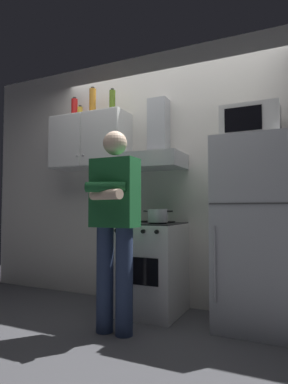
% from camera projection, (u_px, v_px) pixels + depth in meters
% --- Properties ---
extents(ground_plane, '(7.00, 7.00, 0.00)m').
position_uv_depth(ground_plane, '(144.00, 322.00, 2.90)').
color(ground_plane, '#4C4C51').
extents(back_wall_tiled, '(4.80, 0.10, 2.70)m').
position_uv_depth(back_wall_tiled, '(168.00, 176.00, 3.51)').
color(back_wall_tiled, silver).
rests_on(back_wall_tiled, ground_plane).
extents(upper_cabinet, '(0.90, 0.37, 0.60)m').
position_uv_depth(upper_cabinet, '(90.00, 142.00, 3.69)').
color(upper_cabinet, silver).
extents(stove_oven, '(0.60, 0.62, 0.87)m').
position_uv_depth(stove_oven, '(150.00, 267.00, 3.17)').
color(stove_oven, white).
rests_on(stove_oven, ground_plane).
extents(range_hood, '(0.60, 0.44, 0.75)m').
position_uv_depth(range_hood, '(155.00, 150.00, 3.34)').
color(range_hood, '#B7BABF').
extents(refrigerator, '(0.60, 0.62, 1.60)m').
position_uv_depth(refrigerator, '(252.00, 232.00, 2.79)').
color(refrigerator, silver).
rests_on(refrigerator, ground_plane).
extents(microwave, '(0.48, 0.37, 0.28)m').
position_uv_depth(microwave, '(251.00, 124.00, 2.85)').
color(microwave, silver).
rests_on(microwave, refrigerator).
extents(person_standing, '(0.38, 0.33, 1.64)m').
position_uv_depth(person_standing, '(114.00, 221.00, 2.67)').
color(person_standing, navy).
rests_on(person_standing, ground_plane).
extents(cooking_pot, '(0.29, 0.19, 0.12)m').
position_uv_depth(cooking_pot, '(158.00, 216.00, 3.03)').
color(cooking_pot, '#B7BABF').
rests_on(cooking_pot, stove_oven).
extents(bottle_olive_oil, '(0.07, 0.07, 0.26)m').
position_uv_depth(bottle_olive_oil, '(112.00, 101.00, 3.57)').
color(bottle_olive_oil, '#4C6B19').
rests_on(bottle_olive_oil, upper_cabinet).
extents(bottle_liquor_amber, '(0.07, 0.07, 0.31)m').
position_uv_depth(bottle_liquor_amber, '(93.00, 101.00, 3.66)').
color(bottle_liquor_amber, '#B7721E').
rests_on(bottle_liquor_amber, upper_cabinet).
extents(bottle_soda_red, '(0.07, 0.07, 0.25)m').
position_uv_depth(bottle_soda_red, '(74.00, 109.00, 3.85)').
color(bottle_soda_red, red).
rests_on(bottle_soda_red, upper_cabinet).
extents(bottle_spice_jar, '(0.06, 0.06, 0.13)m').
position_uv_depth(bottle_spice_jar, '(80.00, 111.00, 3.74)').
color(bottle_spice_jar, gold).
rests_on(bottle_spice_jar, upper_cabinet).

